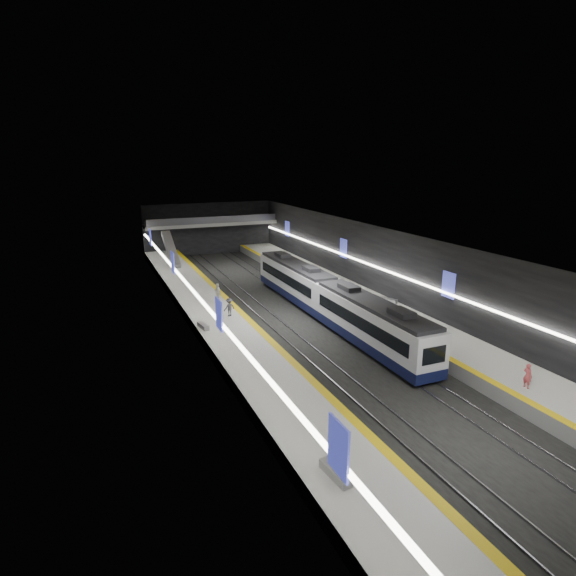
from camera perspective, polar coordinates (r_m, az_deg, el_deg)
name	(u,v)px	position (r m, az deg, el deg)	size (l,w,h in m)	color
ground	(302,322)	(45.16, 1.62, -4.00)	(70.00, 70.00, 0.00)	black
ceiling	(302,237)	(43.17, 1.70, 6.06)	(20.00, 70.00, 0.04)	beige
wall_left	(193,292)	(40.99, -11.16, -0.47)	(0.04, 70.00, 8.00)	black
wall_right	(393,270)	(48.90, 12.39, 2.04)	(0.04, 70.00, 8.00)	black
wall_back	(209,229)	(76.62, -9.36, 6.96)	(20.00, 0.04, 8.00)	black
platform_left	(224,327)	(42.60, -7.62, -4.64)	(5.00, 70.00, 1.00)	slate
tile_surface_left	(224,322)	(42.43, -7.65, -4.00)	(5.00, 70.00, 0.02)	#A2A29D
tactile_strip_left	(248,319)	(43.01, -4.82, -3.62)	(0.60, 70.00, 0.02)	#E1B90B
platform_right	(370,307)	(48.45, 9.73, -2.24)	(5.00, 70.00, 1.00)	slate
tile_surface_right	(371,302)	(48.30, 9.75, -1.66)	(5.00, 70.00, 0.02)	#A2A29D
tactile_strip_right	(351,305)	(47.19, 7.50, -1.96)	(0.60, 70.00, 0.02)	#E1B90B
rails	(302,321)	(45.14, 1.62, -3.93)	(6.52, 70.00, 0.12)	gray
train	(328,298)	(45.12, 4.79, -1.14)	(2.69, 30.05, 3.60)	#0F143A
ad_posters	(297,273)	(44.76, 1.13, 1.83)	(19.94, 53.50, 2.20)	#4147C3
cove_light_left	(196,294)	(41.08, -10.88, -0.71)	(0.25, 68.60, 0.12)	white
cove_light_right	(392,273)	(48.83, 12.18, 1.79)	(0.25, 68.60, 0.12)	white
mezzanine_bridge	(212,224)	(74.48, -9.01, 7.54)	(20.00, 3.00, 1.50)	gray
escalator	(171,249)	(66.63, -13.73, 4.51)	(1.20, 8.00, 0.60)	#99999E
bench_left_near	(335,473)	(23.29, 5.63, -20.96)	(0.54, 1.93, 0.47)	#99999E
bench_left_far	(203,326)	(41.07, -10.00, -4.49)	(0.44, 1.60, 0.39)	#99999E
bench_right_far	(388,301)	(48.38, 11.78, -1.47)	(0.51, 1.85, 0.45)	#99999E
passenger_right_a	(528,376)	(33.80, 26.52, -9.31)	(0.59, 0.39, 1.62)	#C74A52
passenger_left_a	(218,293)	(47.90, -8.33, -0.58)	(1.11, 0.46, 1.89)	silver
passenger_left_b	(229,307)	(43.60, -6.98, -2.29)	(1.09, 0.62, 1.68)	#3F3F47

